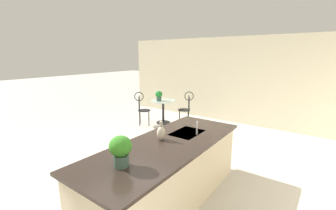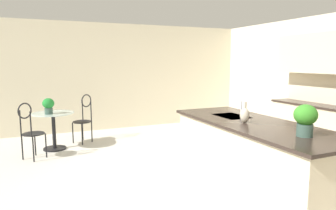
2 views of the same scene
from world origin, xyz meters
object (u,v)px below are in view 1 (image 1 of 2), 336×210
object	(u,v)px
chair_by_island	(186,106)
potted_plant_on_table	(159,95)
potted_plant_counter_far	(121,149)
bistro_table	(163,109)
chair_near_window	(142,107)
vase_on_counter	(161,133)

from	to	relation	value
chair_by_island	potted_plant_on_table	distance (m)	0.92
chair_by_island	potted_plant_counter_far	distance (m)	4.67
bistro_table	chair_by_island	world-z (taller)	chair_by_island
bistro_table	potted_plant_on_table	distance (m)	0.49
chair_by_island	potted_plant_counter_far	xyz separation A→B (m)	(4.28, 1.77, 0.55)
chair_near_window	potted_plant_on_table	xyz separation A→B (m)	(-0.41, 0.34, 0.34)
chair_near_window	bistro_table	bearing A→B (deg)	141.30
chair_near_window	potted_plant_counter_far	world-z (taller)	potted_plant_counter_far
chair_by_island	vase_on_counter	distance (m)	3.79
bistro_table	chair_by_island	distance (m)	0.73
potted_plant_on_table	vase_on_counter	distance (m)	3.77
chair_near_window	vase_on_counter	distance (m)	3.73
potted_plant_on_table	vase_on_counter	bearing A→B (deg)	38.86
potted_plant_counter_far	chair_by_island	bearing A→B (deg)	-157.56
chair_near_window	potted_plant_counter_far	xyz separation A→B (m)	(3.43, 2.83, 0.55)
chair_by_island	vase_on_counter	world-z (taller)	vase_on_counter
vase_on_counter	bistro_table	bearing A→B (deg)	-143.17
bistro_table	potted_plant_on_table	xyz separation A→B (m)	(0.11, -0.08, 0.47)
bistro_table	potted_plant_counter_far	distance (m)	4.67
potted_plant_counter_far	vase_on_counter	xyz separation A→B (m)	(-0.90, -0.13, -0.10)
potted_plant_counter_far	bistro_table	bearing A→B (deg)	-148.61
bistro_table	chair_near_window	bearing A→B (deg)	-38.70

